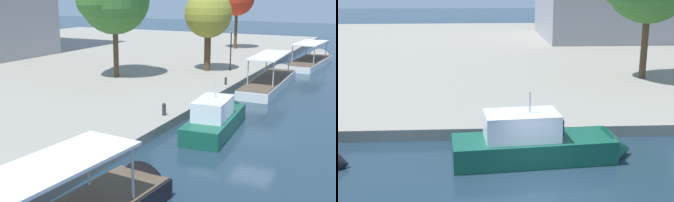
# 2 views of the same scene
# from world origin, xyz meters

# --- Properties ---
(ground_plane) EXTENTS (220.00, 220.00, 0.00)m
(ground_plane) POSITION_xyz_m (0.00, 0.00, 0.00)
(ground_plane) COLOR #1E3342
(motor_yacht_2) EXTENTS (8.34, 3.02, 3.97)m
(motor_yacht_2) POSITION_xyz_m (0.49, 2.54, 0.57)
(motor_yacht_2) COLOR #14513D
(motor_yacht_2) RESTS_ON ground_plane
(tour_boat_3) EXTENTS (13.46, 3.00, 4.10)m
(tour_boat_3) POSITION_xyz_m (15.49, 2.83, 0.33)
(tour_boat_3) COLOR silver
(tour_boat_3) RESTS_ON ground_plane
(tour_boat_4) EXTENTS (12.59, 3.86, 4.06)m
(tour_boat_4) POSITION_xyz_m (30.08, 1.58, 0.27)
(tour_boat_4) COLOR white
(tour_boat_4) RESTS_ON ground_plane
(mooring_bollard_0) EXTENTS (0.28, 0.28, 0.83)m
(mooring_bollard_0) POSITION_xyz_m (0.00, 6.10, 1.05)
(mooring_bollard_0) COLOR #2D2D33
(mooring_bollard_0) RESTS_ON dock_promenade
(mooring_bollard_1) EXTENTS (0.31, 0.31, 0.75)m
(mooring_bollard_1) POSITION_xyz_m (29.53, 5.81, 1.00)
(mooring_bollard_1) COLOR #2D2D33
(mooring_bollard_1) RESTS_ON dock_promenade
(mooring_bollard_2) EXTENTS (0.23, 0.23, 0.68)m
(mooring_bollard_2) POSITION_xyz_m (11.31, 5.86, 0.96)
(mooring_bollard_2) COLOR #2D2D33
(mooring_bollard_2) RESTS_ON dock_promenade
(lamp_post) EXTENTS (0.38, 0.38, 4.31)m
(lamp_post) POSITION_xyz_m (18.49, 7.94, 3.19)
(lamp_post) COLOR black
(lamp_post) RESTS_ON dock_promenade
(tree_0) EXTENTS (4.85, 4.85, 8.25)m
(tree_0) POSITION_xyz_m (17.35, 10.16, 6.49)
(tree_0) COLOR #4C3823
(tree_0) RESTS_ON dock_promenade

